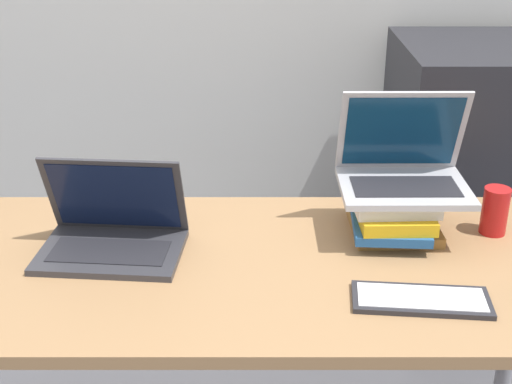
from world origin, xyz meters
name	(u,v)px	position (x,y,z in m)	size (l,w,h in m)	color
desk	(243,291)	(0.00, 0.36, 0.70)	(1.71, 0.72, 0.78)	#9E754C
laptop_left	(113,233)	(-0.31, 0.42, 0.83)	(0.36, 0.26, 0.23)	#333338
book_stack	(392,211)	(0.37, 0.51, 0.84)	(0.23, 0.26, 0.12)	olive
laptop_on_books	(404,168)	(0.40, 0.53, 0.95)	(0.32, 0.25, 0.24)	#B2B2B7
wireless_keyboard	(422,300)	(0.38, 0.19, 0.79)	(0.30, 0.14, 0.01)	#28282D
soda_can	(496,211)	(0.63, 0.51, 0.84)	(0.07, 0.07, 0.12)	red
mini_fridge	(471,194)	(0.81, 1.26, 0.55)	(0.58, 0.61, 1.09)	#232328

